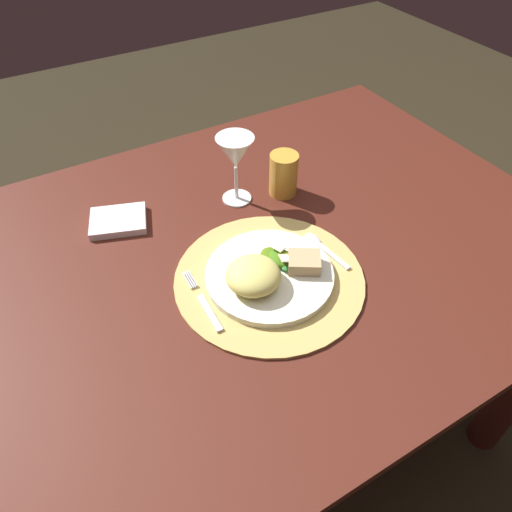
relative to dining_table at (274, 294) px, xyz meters
The scene contains 12 objects.
ground_plane 0.57m from the dining_table, ahead, with size 6.00×6.00×0.00m, color black.
dining_table is the anchor object (origin of this frame).
placemat 0.22m from the dining_table, 127.91° to the right, with size 0.36×0.36×0.01m, color tan.
dinner_plate 0.23m from the dining_table, 127.91° to the right, with size 0.24×0.24×0.01m, color silver.
pasta_serving 0.27m from the dining_table, 137.45° to the right, with size 0.10×0.10×0.05m, color #DBCF69.
salad_greens 0.23m from the dining_table, 117.26° to the right, with size 0.07×0.09×0.03m.
bread_piece 0.24m from the dining_table, 94.62° to the right, with size 0.06×0.05×0.03m, color tan.
fork 0.29m from the dining_table, 156.63° to the right, with size 0.02×0.16×0.00m.
spoon 0.21m from the dining_table, 48.82° to the right, with size 0.03×0.13×0.01m.
napkin 0.39m from the dining_table, 142.16° to the left, with size 0.12×0.09×0.02m, color white.
wine_glass 0.33m from the dining_table, 92.51° to the left, with size 0.08×0.08×0.16m.
amber_tumbler 0.28m from the dining_table, 52.47° to the left, with size 0.06×0.06×0.10m, color gold.
Camera 1 is at (-0.40, -0.61, 1.42)m, focal length 33.52 mm.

